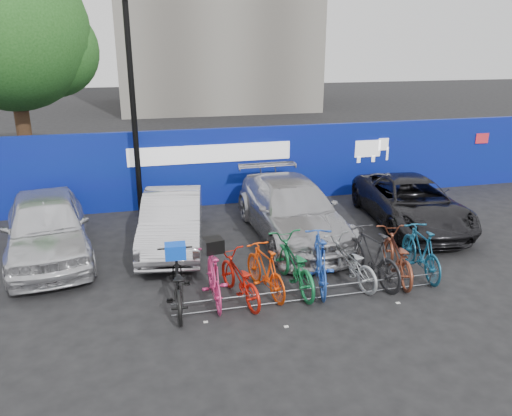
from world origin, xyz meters
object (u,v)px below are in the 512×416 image
object	(u,v)px
car_2	(292,210)
bike_2	(239,278)
bike_6	(349,262)
tree	(18,36)
car_3	(411,202)
bike_7	(372,256)
car_0	(47,226)
car_1	(172,220)
bike_9	(421,251)
lamppost	(133,104)
bike_0	(177,283)
bike_8	(397,256)
bike_3	(265,270)
bike_4	(294,264)
bike_rack	(313,293)
bike_5	(320,261)
bike_1	(214,277)

from	to	relation	value
car_2	bike_2	distance (m)	3.64
bike_2	bike_6	xyz separation A→B (m)	(2.42, 0.19, 0.01)
tree	car_3	size ratio (longest dim) A/B	1.65
car_2	bike_7	bearing A→B (deg)	-74.22
car_0	car_3	size ratio (longest dim) A/B	0.97
car_1	car_2	distance (m)	3.09
bike_9	car_2	bearing A→B (deg)	-49.06
bike_7	bike_9	world-z (taller)	bike_7
lamppost	car_0	distance (m)	4.15
bike_0	bike_8	bearing A→B (deg)	-175.10
bike_0	bike_3	xyz separation A→B (m)	(1.79, 0.15, -0.01)
bike_3	bike_4	size ratio (longest dim) A/B	0.83
car_1	tree	bearing A→B (deg)	129.29
car_1	bike_9	world-z (taller)	car_1
bike_rack	bike_3	distance (m)	1.06
bike_5	bike_8	bearing A→B (deg)	-165.85
bike_6	car_1	bearing A→B (deg)	-53.76
bike_3	bike_6	size ratio (longest dim) A/B	0.94
bike_3	bike_1	bearing A→B (deg)	-7.48
bike_6	bike_7	xyz separation A→B (m)	(0.49, -0.06, 0.12)
tree	bike_4	bearing A→B (deg)	-56.85
car_0	bike_5	distance (m)	6.44
bike_6	bike_5	bearing A→B (deg)	-8.88
car_0	car_2	size ratio (longest dim) A/B	0.90
bike_5	bike_4	bearing A→B (deg)	3.74
car_1	bike_0	xyz separation A→B (m)	(-0.17, -3.12, -0.15)
car_3	bike_6	bearing A→B (deg)	-129.89
bike_6	bike_9	size ratio (longest dim) A/B	0.99
bike_rack	bike_6	distance (m)	1.20
bike_8	lamppost	bearing A→B (deg)	-34.44
tree	bike_3	bearing A→B (deg)	-59.63
car_3	bike_1	size ratio (longest dim) A/B	2.66
bike_4	bike_0	bearing A→B (deg)	1.25
car_3	bike_6	distance (m)	4.24
bike_9	car_1	bearing A→B (deg)	-24.99
tree	bike_2	world-z (taller)	tree
car_2	bike_7	world-z (taller)	car_2
bike_1	bike_3	size ratio (longest dim) A/B	1.04
bike_2	bike_4	size ratio (longest dim) A/B	0.87
car_1	bike_1	bearing A→B (deg)	-71.56
bike_rack	car_1	world-z (taller)	car_1
bike_4	bike_rack	bearing A→B (deg)	105.33
lamppost	car_2	bearing A→B (deg)	-34.30
lamppost	bike_6	world-z (taller)	lamppost
lamppost	bike_5	bearing A→B (deg)	-57.27
car_2	bike_0	bearing A→B (deg)	-138.31
bike_rack	car_1	distance (m)	4.32
bike_6	bike_8	world-z (taller)	bike_8
tree	bike_rack	distance (m)	13.55
bike_5	bike_7	bearing A→B (deg)	-167.01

